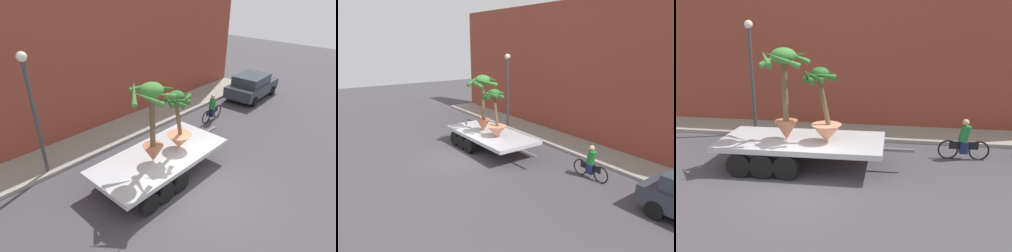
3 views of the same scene
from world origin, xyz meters
TOP-DOWN VIEW (x-y plane):
  - ground_plane at (0.00, 0.00)m, footprint 60.00×60.00m
  - sidewalk at (0.00, 6.10)m, footprint 24.00×2.20m
  - building_facade at (0.00, 7.80)m, footprint 24.00×1.20m
  - flatbed_trailer at (-0.56, 1.92)m, footprint 6.63×2.71m
  - potted_palm_rear at (-0.82, 1.81)m, footprint 1.68×1.72m
  - potted_palm_middle at (0.51, 1.76)m, footprint 1.33×1.17m
  - cyclist at (5.32, 3.53)m, footprint 1.84×0.36m
  - street_lamp at (-3.47, 5.30)m, footprint 0.36×0.36m

SIDE VIEW (x-z plane):
  - ground_plane at x=0.00m, z-range 0.00..0.00m
  - sidewalk at x=0.00m, z-range 0.00..0.15m
  - cyclist at x=5.32m, z-range -0.10..1.44m
  - flatbed_trailer at x=-0.56m, z-range 0.28..1.26m
  - potted_palm_middle at x=0.51m, z-range 0.74..3.22m
  - potted_palm_rear at x=-0.82m, z-range 1.23..4.31m
  - street_lamp at x=-3.47m, z-range 0.82..5.65m
  - building_facade at x=0.00m, z-range 0.00..8.10m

